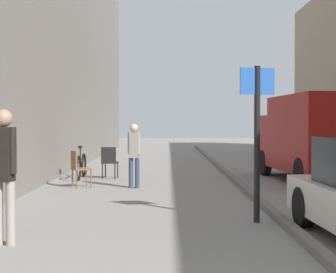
{
  "coord_description": "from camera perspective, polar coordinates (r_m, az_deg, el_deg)",
  "views": [
    {
      "loc": [
        -0.3,
        -2.11,
        1.66
      ],
      "look_at": [
        -0.23,
        13.73,
        1.23
      ],
      "focal_mm": 54.24,
      "sensor_mm": 36.0,
      "label": 1
    }
  ],
  "objects": [
    {
      "name": "pedestrian_mid_block",
      "position": [
        12.89,
        -4.08,
        -1.63
      ],
      "size": [
        0.32,
        0.21,
        1.63
      ],
      "rotation": [
        0.0,
        0.0,
        2.99
      ],
      "color": "#2D3851",
      "rests_on": "ground_plane"
    },
    {
      "name": "cafe_chair_near_window",
      "position": [
        15.12,
        -6.85,
        -2.67
      ],
      "size": [
        0.49,
        0.49,
        0.94
      ],
      "rotation": [
        0.0,
        0.0,
        6.17
      ],
      "color": "black",
      "rests_on": "ground_plane"
    },
    {
      "name": "bicycle_leaning",
      "position": [
        15.23,
        -9.97,
        -3.27
      ],
      "size": [
        0.11,
        1.77,
        0.98
      ],
      "rotation": [
        0.0,
        0.0,
        0.02
      ],
      "color": "black",
      "rests_on": "ground_plane"
    },
    {
      "name": "building_facade_left",
      "position": [
        15.16,
        -18.26,
        13.6
      ],
      "size": [
        2.51,
        40.0,
        9.68
      ],
      "primitive_type": "cube",
      "color": "slate",
      "rests_on": "ground_plane"
    },
    {
      "name": "pedestrian_main_foreground",
      "position": [
        7.22,
        -18.2,
        -3.27
      ],
      "size": [
        0.36,
        0.25,
        1.84
      ],
      "rotation": [
        0.0,
        0.0,
        -0.21
      ],
      "color": "gray",
      "rests_on": "ground_plane"
    },
    {
      "name": "ground_plane",
      "position": [
        14.21,
        0.95,
        -5.14
      ],
      "size": [
        80.0,
        80.0,
        0.0
      ],
      "primitive_type": "plane",
      "color": "gray"
    },
    {
      "name": "cafe_chair_by_doorway",
      "position": [
        13.19,
        -10.29,
        -3.3
      ],
      "size": [
        0.59,
        0.59,
        0.94
      ],
      "rotation": [
        0.0,
        0.0,
        5.19
      ],
      "color": "brown",
      "rests_on": "ground_plane"
    },
    {
      "name": "kerb_strip",
      "position": [
        14.32,
        7.31,
        -4.86
      ],
      "size": [
        0.16,
        40.0,
        0.12
      ],
      "primitive_type": "cube",
      "color": "#615F5B",
      "rests_on": "ground_plane"
    },
    {
      "name": "delivery_van",
      "position": [
        14.8,
        15.86,
        0.06
      ],
      "size": [
        2.39,
        5.14,
        2.4
      ],
      "rotation": [
        0.0,
        0.0,
        0.07
      ],
      "color": "maroon",
      "rests_on": "ground_plane"
    },
    {
      "name": "street_sign_post",
      "position": [
        8.53,
        9.73,
        0.76
      ],
      "size": [
        0.59,
        0.16,
        2.6
      ],
      "rotation": [
        0.0,
        0.0,
        3.37
      ],
      "color": "black",
      "rests_on": "ground_plane"
    }
  ]
}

